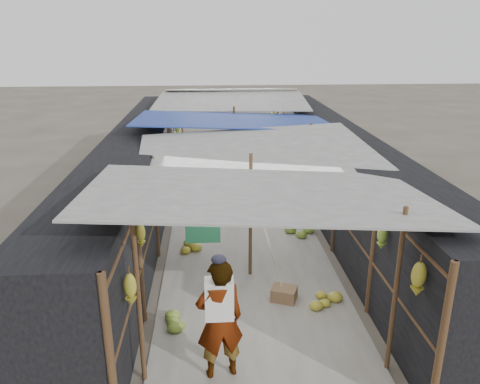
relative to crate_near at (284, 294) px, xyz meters
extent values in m
plane|color=#6B6356|center=(-0.55, -1.96, -0.13)|extent=(80.00, 80.00, 0.00)
cube|color=#9E998E|center=(-0.55, 4.54, -0.12)|extent=(3.60, 16.00, 0.02)
cube|color=black|center=(-3.25, 4.54, 1.02)|extent=(1.40, 15.00, 2.30)
cube|color=black|center=(2.15, 4.54, 1.02)|extent=(1.40, 15.00, 2.30)
cube|color=#8E6848|center=(0.00, 0.00, 0.00)|extent=(0.55, 0.50, 0.27)
cube|color=#8E6848|center=(0.90, 4.31, 0.02)|extent=(0.50, 0.40, 0.30)
cube|color=#8E6848|center=(-1.61, 7.16, -0.01)|extent=(0.49, 0.44, 0.26)
cylinder|color=black|center=(1.15, 7.89, -0.04)|extent=(0.66, 0.66, 0.20)
imported|color=silver|center=(-1.25, -1.93, 0.80)|extent=(0.76, 0.58, 1.88)
imported|color=#1C4490|center=(-0.58, 4.34, 0.62)|extent=(0.92, 0.86, 1.51)
imported|color=#534D48|center=(1.01, 9.22, 0.37)|extent=(0.53, 0.73, 1.01)
cylinder|color=brown|center=(-2.35, -1.96, 1.17)|extent=(0.07, 0.07, 2.60)
cylinder|color=brown|center=(1.25, -1.96, 1.17)|extent=(0.07, 0.07, 2.60)
cylinder|color=brown|center=(-0.55, 1.04, 1.17)|extent=(0.07, 0.07, 2.60)
cylinder|color=brown|center=(-2.35, 4.04, 1.17)|extent=(0.07, 0.07, 2.60)
cylinder|color=brown|center=(1.25, 4.04, 1.17)|extent=(0.07, 0.07, 2.60)
cylinder|color=brown|center=(-0.55, 7.04, 1.17)|extent=(0.07, 0.07, 2.60)
cylinder|color=brown|center=(-2.35, 10.04, 1.17)|extent=(0.07, 0.07, 2.60)
cylinder|color=brown|center=(1.25, 10.04, 1.17)|extent=(0.07, 0.07, 2.60)
cube|color=#9C9D97|center=(-0.55, -0.96, 2.37)|extent=(5.21, 3.19, 0.52)
cube|color=#9C9D97|center=(-0.35, 2.24, 2.22)|extent=(5.23, 3.73, 0.50)
cube|color=navy|center=(-0.65, 5.54, 2.32)|extent=(5.40, 3.60, 0.41)
cube|color=#9C9D97|center=(-0.55, 8.84, 2.42)|extent=(5.37, 3.66, 0.27)
cube|color=#9C9D97|center=(-0.45, 11.24, 2.52)|extent=(5.00, 1.99, 0.24)
cylinder|color=brown|center=(-2.55, 4.54, 1.92)|extent=(0.06, 15.00, 0.06)
cylinder|color=brown|center=(1.45, 4.54, 1.92)|extent=(0.06, 15.00, 0.06)
cylinder|color=gray|center=(-0.55, 4.54, 1.92)|extent=(0.02, 15.00, 0.02)
cube|color=#246C44|center=(-1.48, -0.23, 1.57)|extent=(0.60, 0.03, 0.70)
cube|color=silver|center=(-0.05, 6.52, 1.64)|extent=(0.60, 0.03, 0.55)
cube|color=#1E19A4|center=(-0.49, 3.29, 1.59)|extent=(0.55, 0.03, 0.65)
cube|color=#1C3FB9|center=(-0.77, 5.04, 1.62)|extent=(0.70, 0.03, 0.60)
ellipsoid|color=#A79C2B|center=(-2.43, -2.06, 1.41)|extent=(0.18, 0.15, 0.49)
ellipsoid|color=#A79C2B|center=(-2.43, -0.88, 1.67)|extent=(0.14, 0.12, 0.41)
ellipsoid|color=#A79C2B|center=(-2.43, 0.74, 1.57)|extent=(0.15, 0.12, 0.45)
ellipsoid|color=olive|center=(-2.43, 2.39, 1.68)|extent=(0.19, 0.16, 0.37)
ellipsoid|color=olive|center=(-2.43, 3.52, 1.54)|extent=(0.17, 0.14, 0.43)
ellipsoid|color=#A79C2B|center=(-2.43, 5.62, 1.57)|extent=(0.20, 0.17, 0.49)
ellipsoid|color=olive|center=(-2.43, 6.82, 1.57)|extent=(0.14, 0.12, 0.36)
ellipsoid|color=olive|center=(-2.43, 8.60, 1.44)|extent=(0.19, 0.16, 0.48)
ellipsoid|color=olive|center=(-2.43, 9.97, 1.46)|extent=(0.15, 0.13, 0.58)
ellipsoid|color=#A79C2B|center=(-2.43, 11.36, 1.68)|extent=(0.18, 0.15, 0.40)
ellipsoid|color=#A79C2B|center=(1.33, -2.40, 1.62)|extent=(0.19, 0.17, 0.50)
ellipsoid|color=olive|center=(1.33, -1.08, 1.63)|extent=(0.17, 0.14, 0.42)
ellipsoid|color=olive|center=(1.33, 0.44, 1.54)|extent=(0.17, 0.15, 0.57)
ellipsoid|color=#A79C2B|center=(1.33, 2.13, 1.67)|extent=(0.17, 0.14, 0.40)
ellipsoid|color=#A79C2B|center=(1.33, 4.02, 1.48)|extent=(0.16, 0.14, 0.58)
ellipsoid|color=olive|center=(1.33, 5.36, 1.40)|extent=(0.16, 0.14, 0.57)
ellipsoid|color=olive|center=(1.33, 6.99, 1.49)|extent=(0.17, 0.14, 0.50)
ellipsoid|color=#A79C2B|center=(1.33, 8.46, 1.38)|extent=(0.16, 0.14, 0.46)
ellipsoid|color=olive|center=(1.33, 10.22, 1.50)|extent=(0.16, 0.14, 0.49)
ellipsoid|color=olive|center=(1.33, 11.71, 1.59)|extent=(0.18, 0.15, 0.38)
ellipsoid|color=#A79C2B|center=(1.01, 5.66, -0.01)|extent=(0.52, 0.44, 0.26)
ellipsoid|color=olive|center=(0.87, 8.10, 0.02)|extent=(0.63, 0.54, 0.31)
ellipsoid|color=#A79C2B|center=(-1.79, 2.30, 0.03)|extent=(0.66, 0.56, 0.33)
ellipsoid|color=olive|center=(0.86, 2.99, 0.01)|extent=(0.56, 0.48, 0.28)
ellipsoid|color=#A79C2B|center=(-2.12, 8.99, 0.02)|extent=(0.62, 0.53, 0.31)
ellipsoid|color=#A79C2B|center=(0.76, -0.10, -0.01)|extent=(0.51, 0.43, 0.26)
ellipsoid|color=olive|center=(-2.10, -0.64, -0.02)|extent=(0.45, 0.39, 0.23)
ellipsoid|color=#A79C2B|center=(-1.72, 6.35, 0.00)|extent=(0.52, 0.45, 0.26)
ellipsoid|color=olive|center=(-0.97, 4.53, -0.02)|extent=(0.45, 0.39, 0.23)
camera|label=1|loc=(-1.34, -7.60, 4.65)|focal=35.00mm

